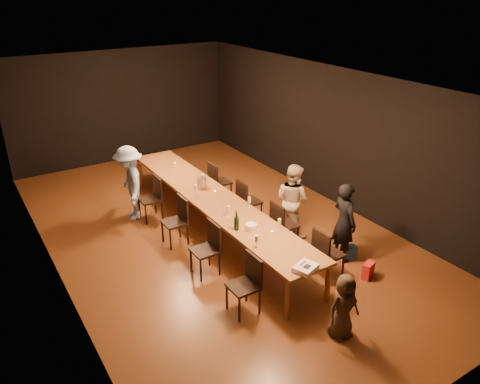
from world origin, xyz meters
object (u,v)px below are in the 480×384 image
chair_right_1 (285,224)px  champagne_bottle (237,220)px  table (213,200)px  chair_right_2 (249,201)px  chair_left_3 (150,199)px  chair_left_2 (174,222)px  plate_stack (251,227)px  woman_birthday (344,222)px  man_blue (130,183)px  chair_left_1 (205,250)px  ice_bucket (202,183)px  birthday_cake (306,268)px  woman_tan (293,200)px  child (344,306)px  chair_right_3 (220,181)px  chair_right_0 (329,253)px  chair_left_0 (243,286)px

chair_right_1 → champagne_bottle: 1.24m
table → chair_right_2: chair_right_2 is taller
chair_right_1 → chair_left_3: (-1.70, 2.40, 0.00)m
chair_left_2 → plate_stack: chair_left_2 is taller
table → chair_right_1: size_ratio=6.45×
woman_birthday → plate_stack: 1.68m
chair_right_2 → man_blue: bearing=-126.2°
table → chair_left_1: (-0.85, -1.20, -0.24)m
chair_left_3 → man_blue: (-0.30, 0.26, 0.33)m
chair_left_1 → woman_birthday: (2.31, -0.90, 0.27)m
ice_bucket → birthday_cake: bearing=-92.1°
woman_tan → birthday_cake: size_ratio=3.56×
chair_left_3 → child: bearing=-169.4°
child → ice_bucket: bearing=94.7°
chair_right_3 → chair_left_3: same height
chair_right_0 → chair_left_0: bearing=-90.0°
chair_right_1 → woman_tan: size_ratio=0.63×
chair_right_0 → child: bearing=-34.0°
chair_right_1 → ice_bucket: bearing=-155.3°
chair_right_2 → chair_left_0: (-1.70, -2.40, 0.00)m
chair_left_0 → child: child is taller
chair_right_3 → birthday_cake: bearing=-12.8°
chair_left_1 → chair_right_0: bearing=-125.2°
chair_right_3 → chair_left_0: same height
chair_left_1 → chair_left_3: same height
champagne_bottle → ice_bucket: (0.34, 1.88, -0.08)m
woman_tan → child: size_ratio=1.48×
chair_right_2 → child: bearing=-12.6°
chair_right_1 → chair_right_3: same height
chair_right_2 → chair_right_3: (0.00, 1.20, 0.00)m
chair_right_3 → plate_stack: 2.84m
chair_right_3 → chair_left_2: size_ratio=1.00×
woman_birthday → plate_stack: size_ratio=7.40×
chair_left_3 → ice_bucket: (0.89, -0.65, 0.39)m
table → ice_bucket: 0.58m
plate_stack → chair_right_0: bearing=-44.9°
chair_right_1 → plate_stack: (-0.94, -0.26, 0.34)m
chair_left_2 → woman_birthday: (2.31, -2.10, 0.27)m
chair_left_0 → chair_left_1: same height
chair_left_3 → champagne_bottle: size_ratio=2.52×
woman_tan → birthday_cake: bearing=134.7°
chair_left_2 → ice_bucket: ice_bucket is taller
chair_right_1 → birthday_cake: chair_right_1 is taller
child → birthday_cake: (-0.13, 0.69, 0.29)m
table → man_blue: 1.86m
table → champagne_bottle: size_ratio=16.26×
chair_right_2 → chair_left_3: same height
table → chair_left_2: size_ratio=6.45×
chair_left_3 → man_blue: size_ratio=0.59×
man_blue → birthday_cake: 4.49m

